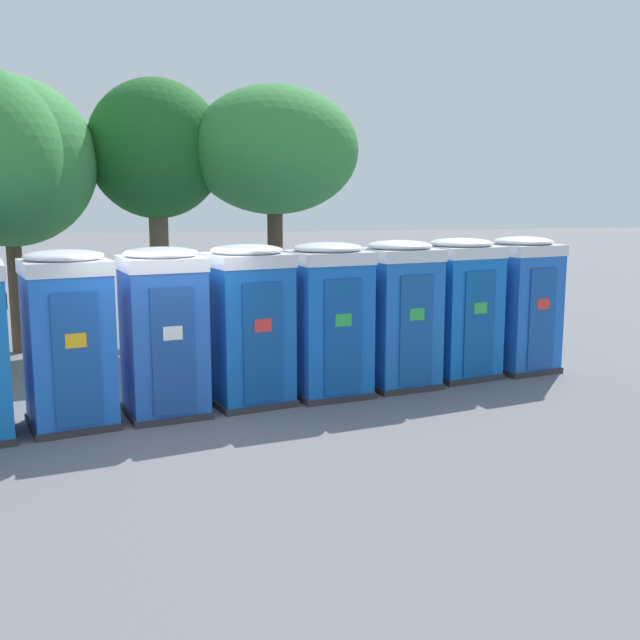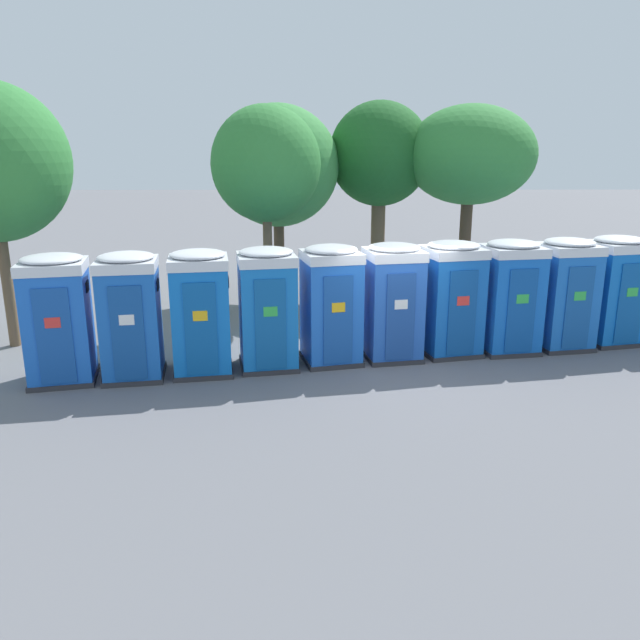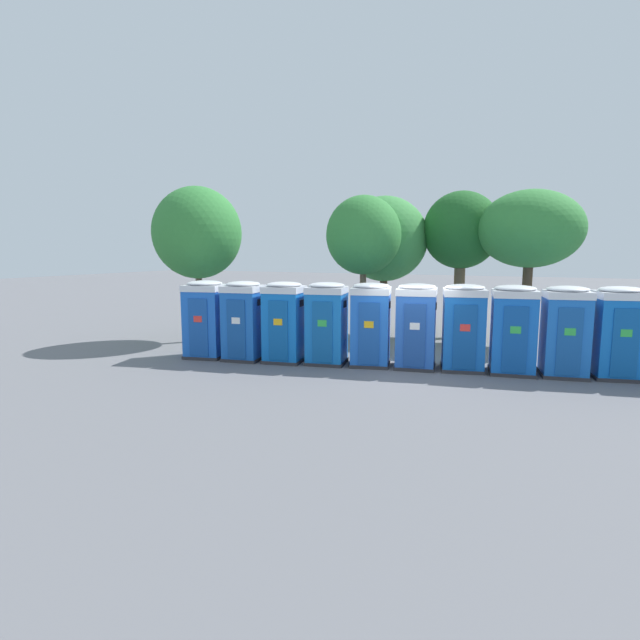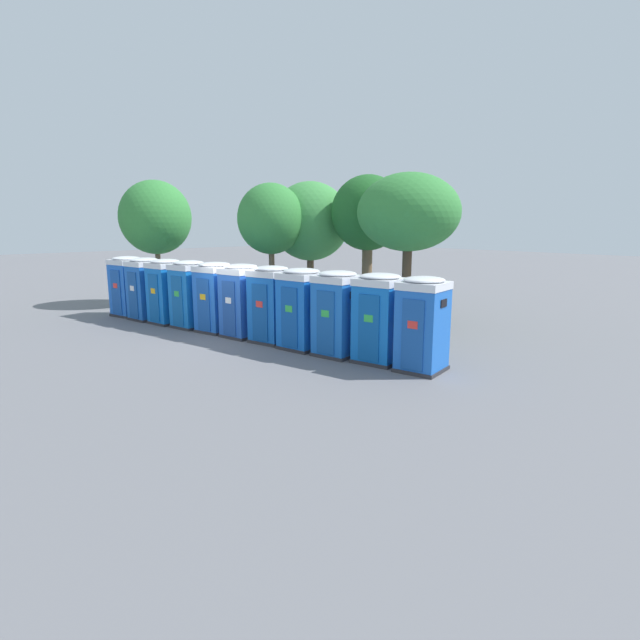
{
  "view_description": "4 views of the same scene",
  "coord_description": "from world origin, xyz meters",
  "px_view_note": "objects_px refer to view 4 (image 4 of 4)",
  "views": [
    {
      "loc": [
        -0.6,
        -11.0,
        3.26
      ],
      "look_at": [
        2.51,
        0.74,
        1.27
      ],
      "focal_mm": 42.0,
      "sensor_mm": 36.0,
      "label": 1
    },
    {
      "loc": [
        -1.76,
        -12.83,
        4.44
      ],
      "look_at": [
        -1.62,
        -0.09,
        0.95
      ],
      "focal_mm": 35.0,
      "sensor_mm": 36.0,
      "label": 2
    },
    {
      "loc": [
        3.44,
        -14.33,
        3.49
      ],
      "look_at": [
        -2.93,
        -0.35,
        1.36
      ],
      "focal_mm": 28.0,
      "sensor_mm": 36.0,
      "label": 3
    },
    {
      "loc": [
        14.44,
        -9.11,
        3.89
      ],
      "look_at": [
        3.29,
        0.9,
        0.99
      ],
      "focal_mm": 28.0,
      "sensor_mm": 36.0,
      "label": 4
    }
  ],
  "objects_px": {
    "portapotty_8": "(337,313)",
    "street_tree_4": "(271,219)",
    "street_tree_1": "(368,214)",
    "street_tree_2": "(155,218)",
    "portapotty_9": "(379,318)",
    "portapotty_7": "(302,308)",
    "street_tree_0": "(310,222)",
    "portapotty_3": "(190,294)",
    "portapotty_6": "(271,304)",
    "portapotty_10": "(422,324)",
    "portapotty_0": "(128,286)",
    "portapotty_4": "(215,297)",
    "street_tree_3": "(409,213)",
    "portapotty_1": "(145,289)",
    "portapotty_5": "(241,300)",
    "portapotty_2": "(166,291)"
  },
  "relations": [
    {
      "from": "portapotty_8",
      "to": "street_tree_4",
      "type": "bearing_deg",
      "value": 158.4
    },
    {
      "from": "street_tree_1",
      "to": "street_tree_2",
      "type": "bearing_deg",
      "value": -150.5
    },
    {
      "from": "portapotty_9",
      "to": "portapotty_7",
      "type": "bearing_deg",
      "value": -166.69
    },
    {
      "from": "street_tree_0",
      "to": "street_tree_4",
      "type": "bearing_deg",
      "value": -95.31
    },
    {
      "from": "portapotty_3",
      "to": "portapotty_6",
      "type": "distance_m",
      "value": 4.09
    },
    {
      "from": "portapotty_9",
      "to": "portapotty_10",
      "type": "bearing_deg",
      "value": 8.04
    },
    {
      "from": "portapotty_0",
      "to": "street_tree_0",
      "type": "height_order",
      "value": "street_tree_0"
    },
    {
      "from": "portapotty_0",
      "to": "portapotty_7",
      "type": "xyz_separation_m",
      "value": [
        9.37,
        1.82,
        -0.0
      ]
    },
    {
      "from": "portapotty_4",
      "to": "street_tree_3",
      "type": "xyz_separation_m",
      "value": [
        4.16,
        5.71,
        2.99
      ]
    },
    {
      "from": "portapotty_1",
      "to": "portapotty_8",
      "type": "height_order",
      "value": "same"
    },
    {
      "from": "portapotty_7",
      "to": "portapotty_10",
      "type": "bearing_deg",
      "value": 11.55
    },
    {
      "from": "portapotty_0",
      "to": "portapotty_3",
      "type": "distance_m",
      "value": 4.09
    },
    {
      "from": "portapotty_3",
      "to": "portapotty_10",
      "type": "distance_m",
      "value": 9.54
    },
    {
      "from": "portapotty_7",
      "to": "street_tree_1",
      "type": "height_order",
      "value": "street_tree_1"
    },
    {
      "from": "portapotty_0",
      "to": "portapotty_9",
      "type": "relative_size",
      "value": 1.0
    },
    {
      "from": "street_tree_0",
      "to": "street_tree_3",
      "type": "bearing_deg",
      "value": -0.57
    },
    {
      "from": "portapotty_1",
      "to": "portapotty_5",
      "type": "height_order",
      "value": "same"
    },
    {
      "from": "portapotty_5",
      "to": "portapotty_10",
      "type": "bearing_deg",
      "value": 10.92
    },
    {
      "from": "portapotty_0",
      "to": "portapotty_3",
      "type": "bearing_deg",
      "value": 11.12
    },
    {
      "from": "portapotty_6",
      "to": "portapotty_8",
      "type": "bearing_deg",
      "value": 9.02
    },
    {
      "from": "portapotty_5",
      "to": "street_tree_1",
      "type": "bearing_deg",
      "value": 87.47
    },
    {
      "from": "portapotty_9",
      "to": "street_tree_1",
      "type": "height_order",
      "value": "street_tree_1"
    },
    {
      "from": "portapotty_4",
      "to": "portapotty_5",
      "type": "height_order",
      "value": "same"
    },
    {
      "from": "portapotty_2",
      "to": "portapotty_8",
      "type": "bearing_deg",
      "value": 11.29
    },
    {
      "from": "portapotty_3",
      "to": "portapotty_5",
      "type": "bearing_deg",
      "value": 11.79
    },
    {
      "from": "street_tree_1",
      "to": "portapotty_7",
      "type": "bearing_deg",
      "value": -66.59
    },
    {
      "from": "portapotty_6",
      "to": "portapotty_5",
      "type": "bearing_deg",
      "value": -167.13
    },
    {
      "from": "portapotty_8",
      "to": "street_tree_4",
      "type": "xyz_separation_m",
      "value": [
        -6.95,
        2.75,
        2.79
      ]
    },
    {
      "from": "portapotty_0",
      "to": "portapotty_7",
      "type": "height_order",
      "value": "same"
    },
    {
      "from": "portapotty_9",
      "to": "portapotty_1",
      "type": "bearing_deg",
      "value": -168.07
    },
    {
      "from": "portapotty_10",
      "to": "portapotty_6",
      "type": "bearing_deg",
      "value": -169.57
    },
    {
      "from": "portapotty_8",
      "to": "street_tree_2",
      "type": "xyz_separation_m",
      "value": [
        -12.75,
        0.24,
        2.88
      ]
    },
    {
      "from": "portapotty_8",
      "to": "street_tree_2",
      "type": "bearing_deg",
      "value": 178.93
    },
    {
      "from": "portapotty_1",
      "to": "portapotty_9",
      "type": "bearing_deg",
      "value": 11.93
    },
    {
      "from": "portapotty_0",
      "to": "portapotty_2",
      "type": "height_order",
      "value": "same"
    },
    {
      "from": "portapotty_6",
      "to": "portapotty_7",
      "type": "xyz_separation_m",
      "value": [
        1.36,
        0.17,
        -0.0
      ]
    },
    {
      "from": "portapotty_9",
      "to": "street_tree_1",
      "type": "bearing_deg",
      "value": 135.67
    },
    {
      "from": "street_tree_2",
      "to": "street_tree_4",
      "type": "relative_size",
      "value": 1.06
    },
    {
      "from": "street_tree_2",
      "to": "portapotty_2",
      "type": "bearing_deg",
      "value": -21.24
    },
    {
      "from": "portapotty_2",
      "to": "portapotty_9",
      "type": "bearing_deg",
      "value": 11.92
    },
    {
      "from": "portapotty_10",
      "to": "street_tree_2",
      "type": "bearing_deg",
      "value": -178.8
    },
    {
      "from": "portapotty_6",
      "to": "portapotty_9",
      "type": "height_order",
      "value": "same"
    },
    {
      "from": "portapotty_5",
      "to": "portapotty_9",
      "type": "relative_size",
      "value": 1.0
    },
    {
      "from": "portapotty_7",
      "to": "portapotty_8",
      "type": "relative_size",
      "value": 1.0
    },
    {
      "from": "street_tree_1",
      "to": "portapotty_8",
      "type": "bearing_deg",
      "value": -54.8
    },
    {
      "from": "portapotty_8",
      "to": "street_tree_3",
      "type": "distance_m",
      "value": 5.73
    },
    {
      "from": "portapotty_5",
      "to": "street_tree_0",
      "type": "xyz_separation_m",
      "value": [
        -2.74,
        5.52,
        2.69
      ]
    },
    {
      "from": "street_tree_3",
      "to": "street_tree_0",
      "type": "bearing_deg",
      "value": 179.43
    },
    {
      "from": "street_tree_0",
      "to": "street_tree_2",
      "type": "distance_m",
      "value": 7.52
    },
    {
      "from": "portapotty_5",
      "to": "street_tree_2",
      "type": "height_order",
      "value": "street_tree_2"
    }
  ]
}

